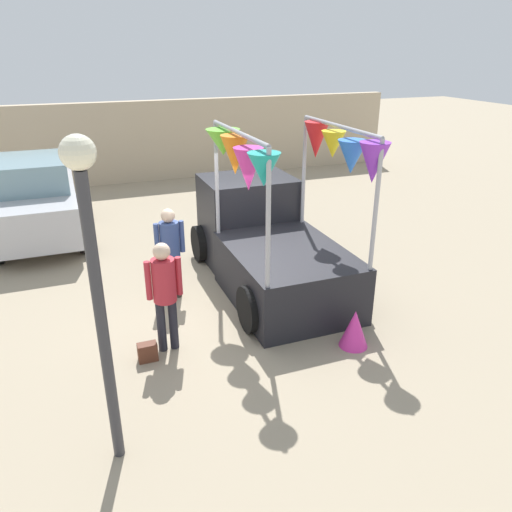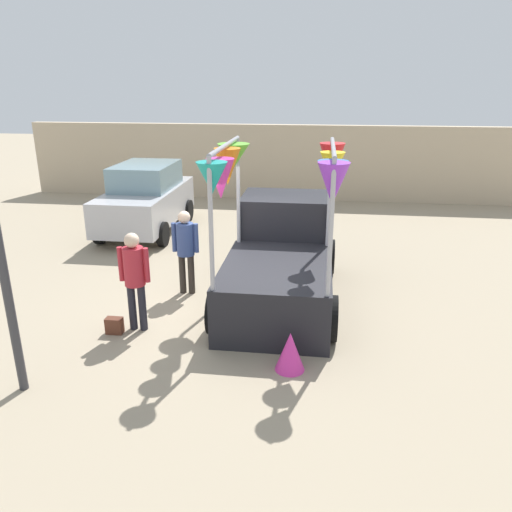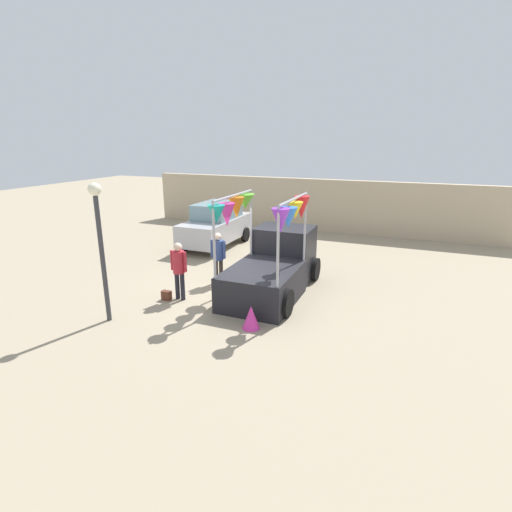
# 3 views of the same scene
# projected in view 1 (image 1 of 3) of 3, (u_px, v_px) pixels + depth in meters

# --- Properties ---
(ground_plane) EXTENTS (60.00, 60.00, 0.00)m
(ground_plane) POSITION_uv_depth(u_px,v_px,m) (233.00, 300.00, 9.02)
(ground_plane) COLOR gray
(vendor_truck) EXTENTS (2.40, 4.10, 3.07)m
(vendor_truck) POSITION_uv_depth(u_px,v_px,m) (266.00, 235.00, 9.48)
(vendor_truck) COLOR black
(vendor_truck) RESTS_ON ground
(parked_car) EXTENTS (1.88, 4.00, 1.88)m
(parked_car) POSITION_uv_depth(u_px,v_px,m) (37.00, 200.00, 11.56)
(parked_car) COLOR #B7B7BC
(parked_car) RESTS_ON ground
(person_customer) EXTENTS (0.53, 0.34, 1.72)m
(person_customer) POSITION_uv_depth(u_px,v_px,m) (164.00, 287.00, 7.17)
(person_customer) COLOR black
(person_customer) RESTS_ON ground
(person_vendor) EXTENTS (0.53, 0.34, 1.69)m
(person_vendor) POSITION_uv_depth(u_px,v_px,m) (170.00, 245.00, 8.72)
(person_vendor) COLOR #2D2823
(person_vendor) RESTS_ON ground
(handbag) EXTENTS (0.28, 0.16, 0.28)m
(handbag) POSITION_uv_depth(u_px,v_px,m) (148.00, 352.00, 7.24)
(handbag) COLOR #592D1E
(handbag) RESTS_ON ground
(street_lamp) EXTENTS (0.32, 0.32, 3.56)m
(street_lamp) POSITION_uv_depth(u_px,v_px,m) (93.00, 263.00, 4.71)
(street_lamp) COLOR #333338
(street_lamp) RESTS_ON ground
(brick_boundary_wall) EXTENTS (18.00, 0.36, 2.60)m
(brick_boundary_wall) POSITION_uv_depth(u_px,v_px,m) (143.00, 142.00, 16.48)
(brick_boundary_wall) COLOR tan
(brick_boundary_wall) RESTS_ON ground
(folded_kite_bundle_magenta) EXTENTS (0.61, 0.61, 0.60)m
(folded_kite_bundle_magenta) POSITION_uv_depth(u_px,v_px,m) (354.00, 329.00, 7.53)
(folded_kite_bundle_magenta) COLOR #D83399
(folded_kite_bundle_magenta) RESTS_ON ground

